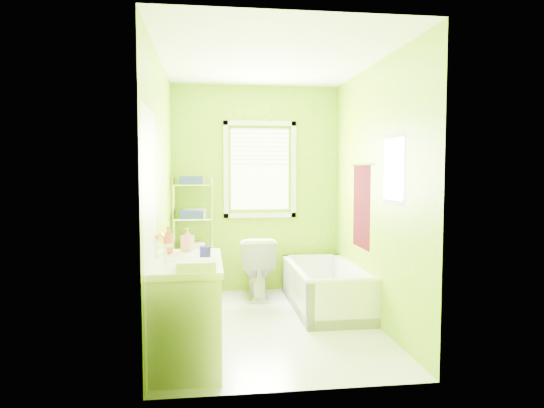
{
  "coord_description": "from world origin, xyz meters",
  "views": [
    {
      "loc": [
        -0.61,
        -4.68,
        1.54
      ],
      "look_at": [
        0.05,
        0.25,
        1.19
      ],
      "focal_mm": 32.0,
      "sensor_mm": 36.0,
      "label": 1
    }
  ],
  "objects": [
    {
      "name": "toilet",
      "position": [
        -0.03,
        1.08,
        0.38
      ],
      "size": [
        0.44,
        0.75,
        0.75
      ],
      "primitive_type": "imported",
      "rotation": [
        0.0,
        0.0,
        3.11
      ],
      "color": "white",
      "rests_on": "ground"
    },
    {
      "name": "vanity",
      "position": [
        -0.78,
        -0.79,
        0.44
      ],
      "size": [
        0.56,
        1.09,
        1.06
      ],
      "color": "white",
      "rests_on": "ground"
    },
    {
      "name": "door",
      "position": [
        -1.04,
        -1.0,
        1.0
      ],
      "size": [
        0.09,
        0.8,
        2.0
      ],
      "color": "white",
      "rests_on": "ground"
    },
    {
      "name": "room_envelope",
      "position": [
        0.0,
        0.0,
        1.55
      ],
      "size": [
        2.14,
        2.94,
        2.62
      ],
      "color": "#7BAA08",
      "rests_on": "ground"
    },
    {
      "name": "right_wall_decor",
      "position": [
        1.04,
        -0.02,
        1.32
      ],
      "size": [
        0.04,
        1.48,
        1.17
      ],
      "color": "#3D070A",
      "rests_on": "ground"
    },
    {
      "name": "window",
      "position": [
        0.05,
        1.42,
        1.61
      ],
      "size": [
        0.92,
        0.05,
        1.22
      ],
      "color": "white",
      "rests_on": "ground"
    },
    {
      "name": "ground",
      "position": [
        0.0,
        0.0,
        0.0
      ],
      "size": [
        2.9,
        2.9,
        0.0
      ],
      "primitive_type": "plane",
      "color": "silver",
      "rests_on": "ground"
    },
    {
      "name": "wire_shelf_unit",
      "position": [
        -0.78,
        1.26,
        0.89
      ],
      "size": [
        0.5,
        0.4,
        1.47
      ],
      "color": "silver",
      "rests_on": "ground"
    },
    {
      "name": "bathtub",
      "position": [
        0.69,
        0.5,
        0.16
      ],
      "size": [
        0.73,
        1.56,
        0.5
      ],
      "color": "white",
      "rests_on": "ground"
    }
  ]
}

